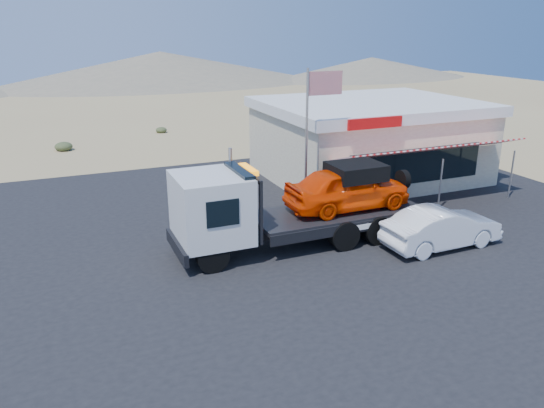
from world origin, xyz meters
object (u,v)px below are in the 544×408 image
object	(u,v)px
tow_truck	(295,201)
flagpole	(312,127)
white_sedan	(442,228)
jerky_store	(368,139)

from	to	relation	value
tow_truck	flagpole	xyz separation A→B (m)	(1.75, 2.25, 2.13)
tow_truck	white_sedan	distance (m)	5.27
white_sedan	jerky_store	xyz separation A→B (m)	(2.65, 8.99, 1.25)
flagpole	white_sedan	bearing A→B (deg)	-57.13
white_sedan	flagpole	bearing A→B (deg)	31.76
tow_truck	jerky_store	bearing A→B (deg)	42.57
jerky_store	flagpole	size ratio (longest dim) A/B	1.73
tow_truck	flagpole	bearing A→B (deg)	52.08
tow_truck	flagpole	world-z (taller)	flagpole
white_sedan	jerky_store	size ratio (longest dim) A/B	0.42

